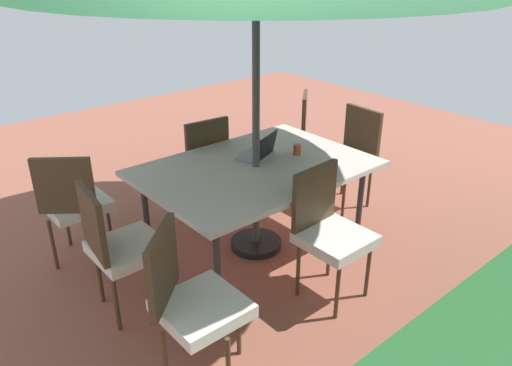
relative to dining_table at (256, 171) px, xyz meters
name	(u,v)px	position (x,y,z in m)	size (l,w,h in m)	color
ground_plane	(256,247)	(0.00, 0.00, -0.73)	(10.00, 10.00, 0.02)	#935442
dining_table	(256,171)	(0.00, 0.00, 0.00)	(1.83, 1.29, 0.77)	silver
chair_north	(329,228)	(0.01, 0.82, -0.17)	(0.46, 0.47, 0.98)	silver
chair_northeast	(191,298)	(1.20, 0.84, -0.17)	(0.59, 0.59, 0.98)	silver
chair_southeast	(74,201)	(1.23, -0.77, -0.17)	(0.58, 0.58, 0.98)	silver
chair_east	(118,243)	(1.25, 0.03, -0.17)	(0.48, 0.47, 0.98)	silver
chair_south	(201,160)	(-0.02, -0.83, -0.17)	(0.47, 0.48, 0.98)	silver
chair_west	(350,153)	(-1.24, -0.03, -0.17)	(0.47, 0.46, 0.98)	silver
chair_southwest	(290,132)	(-1.22, -0.86, -0.17)	(0.59, 0.59, 0.98)	silver
laptop	(259,152)	(-0.14, -0.12, 0.09)	(0.39, 0.35, 0.21)	gray
cup	(297,150)	(-0.43, 0.03, 0.09)	(0.07, 0.07, 0.09)	#CC4C33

